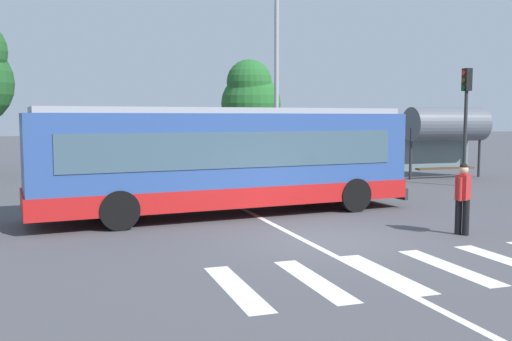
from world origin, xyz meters
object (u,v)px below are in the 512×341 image
at_px(pedestrian_crossing_street, 463,195).
at_px(twin_arm_street_lamp, 277,52).
at_px(city_transit_bus, 225,159).
at_px(background_tree_right, 251,98).
at_px(parked_car_charcoal, 141,158).
at_px(parked_car_red, 195,158).
at_px(parked_car_teal, 82,160).
at_px(traffic_light_far_corner, 466,108).
at_px(parked_car_black, 244,157).
at_px(bus_stop_shelter, 446,126).

bearing_deg(pedestrian_crossing_street, twin_arm_street_lamp, 89.49).
distance_m(city_transit_bus, background_tree_right, 14.75).
bearing_deg(parked_car_charcoal, parked_car_red, -14.40).
height_order(parked_car_teal, twin_arm_street_lamp, twin_arm_street_lamp).
relative_size(parked_car_charcoal, parked_car_red, 1.00).
bearing_deg(twin_arm_street_lamp, traffic_light_far_corner, -37.54).
bearing_deg(parked_car_black, traffic_light_far_corner, -53.45).
xyz_separation_m(city_transit_bus, traffic_light_far_corner, (11.01, 3.44, 1.60)).
bearing_deg(twin_arm_street_lamp, parked_car_black, 93.55).
relative_size(parked_car_teal, parked_car_black, 0.99).
bearing_deg(parked_car_black, bus_stop_shelter, -37.81).
relative_size(city_transit_bus, parked_car_black, 2.43).
bearing_deg(parked_car_charcoal, twin_arm_street_lamp, -39.64).
height_order(parked_car_charcoal, background_tree_right, background_tree_right).
bearing_deg(bus_stop_shelter, pedestrian_crossing_street, -125.08).
distance_m(parked_car_charcoal, bus_stop_shelter, 14.68).
height_order(pedestrian_crossing_street, background_tree_right, background_tree_right).
distance_m(twin_arm_street_lamp, background_tree_right, 5.65).
xyz_separation_m(pedestrian_crossing_street, background_tree_right, (0.63, 18.26, 2.88)).
distance_m(pedestrian_crossing_street, parked_car_red, 17.04).
relative_size(parked_car_red, bus_stop_shelter, 1.18).
xyz_separation_m(parked_car_teal, background_tree_right, (8.81, 1.19, 3.08)).
bearing_deg(parked_car_teal, background_tree_right, 7.66).
bearing_deg(twin_arm_street_lamp, parked_car_charcoal, 140.36).
height_order(city_transit_bus, background_tree_right, background_tree_right).
xyz_separation_m(parked_car_charcoal, bus_stop_shelter, (13.02, -6.57, 1.65)).
bearing_deg(pedestrian_crossing_street, traffic_light_far_corner, 51.42).
bearing_deg(background_tree_right, traffic_light_far_corner, -60.28).
bearing_deg(parked_car_red, traffic_light_far_corner, -43.46).
relative_size(parked_car_black, bus_stop_shelter, 1.19).
height_order(parked_car_teal, background_tree_right, background_tree_right).
bearing_deg(pedestrian_crossing_street, background_tree_right, 88.03).
bearing_deg(parked_car_teal, pedestrian_crossing_street, -64.39).
height_order(parked_car_black, twin_arm_street_lamp, twin_arm_street_lamp).
relative_size(parked_car_charcoal, parked_car_black, 0.99).
relative_size(parked_car_teal, traffic_light_far_corner, 0.96).
bearing_deg(traffic_light_far_corner, pedestrian_crossing_street, -128.58).
distance_m(parked_car_teal, twin_arm_street_lamp, 10.49).
relative_size(parked_car_teal, parked_car_charcoal, 1.00).
xyz_separation_m(parked_car_teal, twin_arm_street_lamp, (8.30, -4.14, 4.91)).
bearing_deg(parked_car_black, background_tree_right, 59.98).
relative_size(parked_car_black, twin_arm_street_lamp, 0.49).
bearing_deg(parked_car_red, parked_car_charcoal, 165.60).
xyz_separation_m(parked_car_teal, parked_car_black, (8.05, -0.13, 0.00)).
bearing_deg(parked_car_charcoal, parked_car_teal, -171.84).
xyz_separation_m(parked_car_red, traffic_light_far_corner, (9.22, -8.74, 2.42)).
relative_size(city_transit_bus, parked_car_charcoal, 2.45).
height_order(pedestrian_crossing_street, parked_car_teal, pedestrian_crossing_street).
height_order(pedestrian_crossing_street, parked_car_charcoal, pedestrian_crossing_street).
relative_size(twin_arm_street_lamp, background_tree_right, 1.59).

